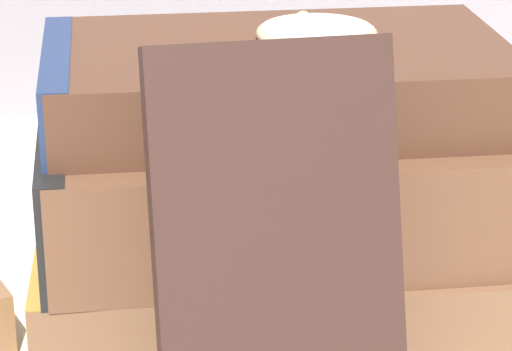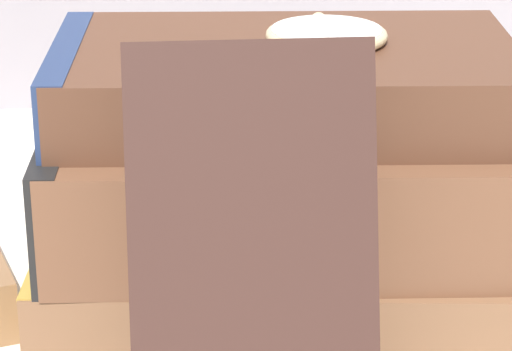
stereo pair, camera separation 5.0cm
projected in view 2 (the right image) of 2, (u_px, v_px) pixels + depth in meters
name	position (u px, v px, depth m)	size (l,w,h in m)	color
ground_plane	(293.00, 344.00, 0.53)	(3.00, 3.00, 0.00)	beige
book_flat_bottom	(274.00, 275.00, 0.54)	(0.23, 0.16, 0.04)	brown
book_flat_middle	(270.00, 181.00, 0.52)	(0.21, 0.14, 0.05)	brown
book_flat_top	(269.00, 82.00, 0.52)	(0.20, 0.13, 0.03)	#4C2D1E
book_leaning_front	(253.00, 280.00, 0.43)	(0.09, 0.06, 0.16)	#331E19
pocket_watch	(326.00, 35.00, 0.52)	(0.05, 0.06, 0.01)	silver
reading_glasses	(178.00, 204.00, 0.67)	(0.11, 0.06, 0.00)	black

